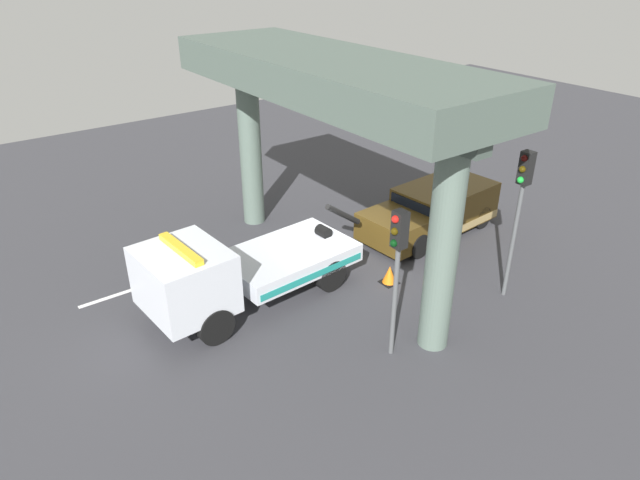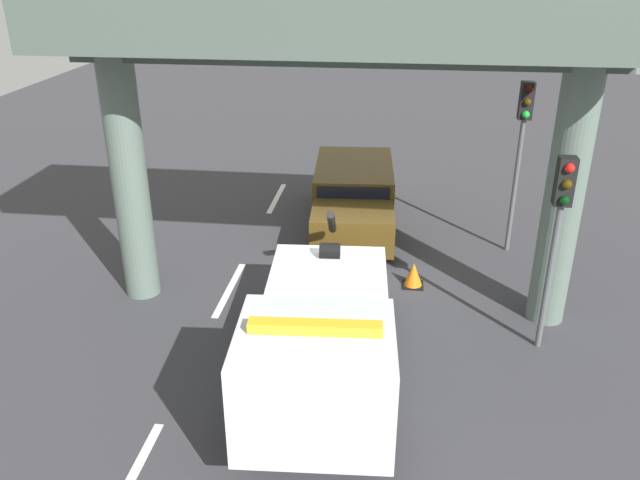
# 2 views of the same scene
# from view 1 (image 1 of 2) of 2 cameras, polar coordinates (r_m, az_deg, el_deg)

# --- Properties ---
(ground_plane) EXTENTS (60.00, 40.00, 0.10)m
(ground_plane) POSITION_cam_1_polar(r_m,az_deg,el_deg) (18.09, 1.66, -2.87)
(ground_plane) COLOR #38383D
(lane_stripe_west) EXTENTS (2.60, 0.16, 0.01)m
(lane_stripe_west) POSITION_cam_1_polar(r_m,az_deg,el_deg) (23.39, 9.45, 4.34)
(lane_stripe_west) COLOR silver
(lane_stripe_west) RESTS_ON ground
(lane_stripe_mid) EXTENTS (2.60, 0.16, 0.01)m
(lane_stripe_mid) POSITION_cam_1_polar(r_m,az_deg,el_deg) (19.88, -2.88, 0.30)
(lane_stripe_mid) COLOR silver
(lane_stripe_mid) RESTS_ON ground
(lane_stripe_east) EXTENTS (2.60, 0.16, 0.01)m
(lane_stripe_east) POSITION_cam_1_polar(r_m,az_deg,el_deg) (17.76, -19.23, -5.04)
(lane_stripe_east) COLOR silver
(lane_stripe_east) RESTS_ON ground
(tow_truck_white) EXTENTS (7.31, 2.75, 2.46)m
(tow_truck_white) POSITION_cam_1_polar(r_m,az_deg,el_deg) (15.70, -8.91, -3.09)
(tow_truck_white) COLOR silver
(tow_truck_white) RESTS_ON ground
(towed_van_green) EXTENTS (5.32, 2.49, 1.58)m
(towed_van_green) POSITION_cam_1_polar(r_m,az_deg,el_deg) (20.39, 11.40, 2.92)
(towed_van_green) COLOR #4C3814
(towed_van_green) RESTS_ON ground
(overpass_structure) EXTENTS (3.60, 11.01, 6.57)m
(overpass_structure) POSITION_cam_1_polar(r_m,az_deg,el_deg) (15.74, 0.88, 14.66)
(overpass_structure) COLOR #596B60
(overpass_structure) RESTS_ON ground
(traffic_light_near) EXTENTS (0.39, 0.32, 4.40)m
(traffic_light_near) POSITION_cam_1_polar(r_m,az_deg,el_deg) (16.11, 19.63, 4.37)
(traffic_light_near) COLOR #515456
(traffic_light_near) RESTS_ON ground
(traffic_light_far) EXTENTS (0.39, 0.32, 3.94)m
(traffic_light_far) POSITION_cam_1_polar(r_m,az_deg,el_deg) (13.05, 7.82, -1.34)
(traffic_light_far) COLOR #515456
(traffic_light_far) RESTS_ON ground
(traffic_cone_orange) EXTENTS (0.49, 0.49, 0.58)m
(traffic_cone_orange) POSITION_cam_1_polar(r_m,az_deg,el_deg) (17.23, 7.03, -3.53)
(traffic_cone_orange) COLOR orange
(traffic_cone_orange) RESTS_ON ground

